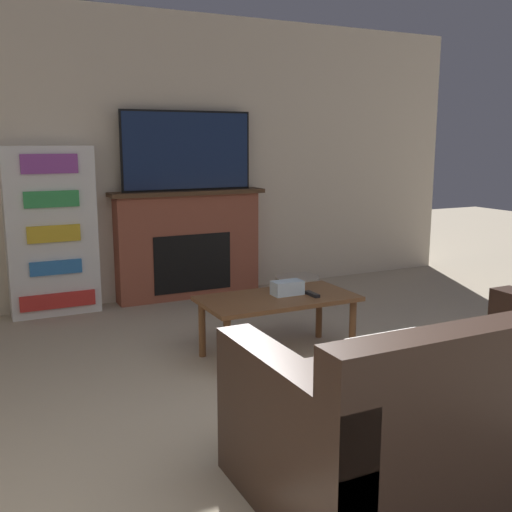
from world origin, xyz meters
The scene contains 9 objects.
wall_back centered at (0.00, 4.23, 1.35)m, with size 6.51×0.06×2.70m.
fireplace centered at (0.09, 4.09, 0.53)m, with size 1.51×0.28×1.05m.
tv centered at (0.09, 4.07, 1.42)m, with size 1.27×0.03×0.74m.
couch centered at (0.05, 0.51, 0.30)m, with size 1.85×0.99×0.86m.
coffee_table centered at (0.08, 2.24, 0.38)m, with size 1.09×0.57×0.44m.
tissue_box centered at (0.17, 2.26, 0.49)m, with size 0.22×0.12×0.10m.
remote_control centered at (0.31, 2.15, 0.45)m, with size 0.04×0.15×0.02m.
bookshelf centered at (-1.18, 4.07, 0.74)m, with size 0.75×0.29×1.47m.
storage_basket centered at (1.06, 3.66, 0.10)m, with size 0.43×0.43×0.19m.
Camera 1 is at (-1.86, -1.35, 1.51)m, focal length 42.00 mm.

